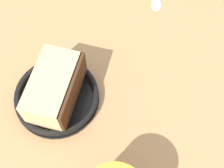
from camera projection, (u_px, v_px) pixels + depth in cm
name	position (u px, v px, depth cm)	size (l,w,h in cm)	color
ground_plane	(85.00, 98.00, 51.13)	(126.21, 126.21, 3.53)	tan
small_plate	(57.00, 97.00, 48.33)	(13.05, 13.05, 1.88)	black
cake_slice	(55.00, 89.00, 45.67)	(9.87, 12.22, 5.75)	#472814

